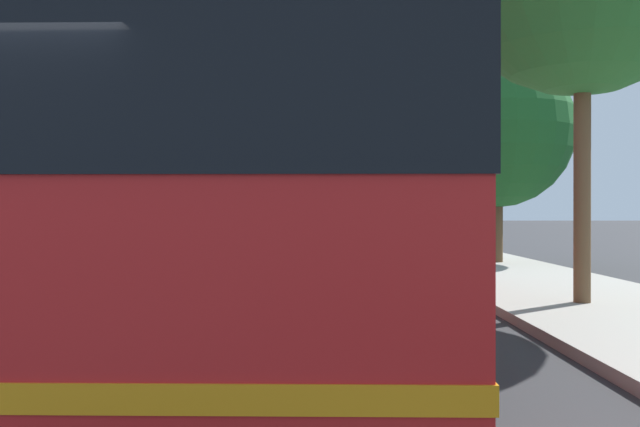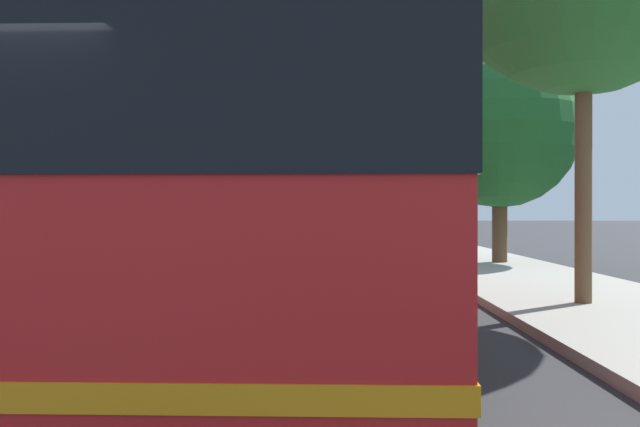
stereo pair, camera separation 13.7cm
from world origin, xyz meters
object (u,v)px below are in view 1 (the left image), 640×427
car_oncoming (164,242)px  car_behind_bus (316,224)px  roadside_tree_far_block (495,130)px  car_far_distant (214,233)px  coach_bus (297,187)px

car_oncoming → car_behind_bus: 24.92m
car_oncoming → roadside_tree_far_block: (-0.93, -9.39, 3.13)m
car_behind_bus → car_far_distant: 17.46m
roadside_tree_far_block → car_far_distant: bearing=46.9°
coach_bus → car_oncoming: (11.30, 4.20, -1.21)m
car_oncoming → car_far_distant: 7.55m
car_oncoming → roadside_tree_far_block: size_ratio=0.66×
coach_bus → car_oncoming: bearing=21.6°
coach_bus → car_far_distant: coach_bus is taller
coach_bus → car_far_distant: size_ratio=2.50×
car_behind_bus → coach_bus: bearing=-177.5°
coach_bus → car_oncoming: 12.12m
car_behind_bus → roadside_tree_far_block: 26.15m
coach_bus → car_oncoming: size_ratio=2.88×
car_far_distant → roadside_tree_far_block: bearing=46.8°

